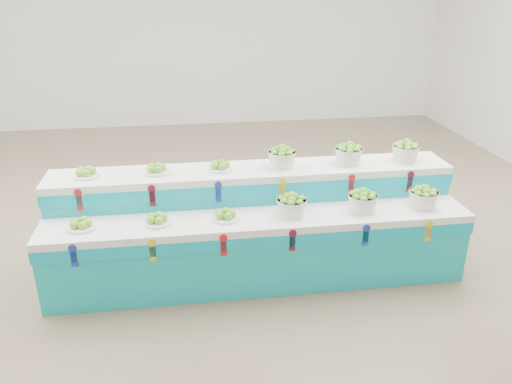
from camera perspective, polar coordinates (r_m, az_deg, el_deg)
ground at (r=5.85m, az=-5.62°, el=-5.33°), size 10.00×10.00×0.00m
back_wall at (r=10.18m, az=-7.70°, el=18.52°), size 10.00×0.00×10.00m
display_stand at (r=5.01m, az=0.00°, el=-3.79°), size 4.02×1.04×1.02m
plate_lower_left at (r=4.73m, az=-19.10°, el=-3.36°), size 0.25×0.25×0.10m
plate_lower_mid at (r=4.64m, az=-11.12°, el=-2.97°), size 0.25×0.25×0.10m
plate_lower_right at (r=4.64m, az=-3.50°, el=-2.54°), size 0.25×0.25×0.10m
basket_lower_left at (r=4.70m, az=4.02°, el=-1.47°), size 0.28×0.28×0.21m
basket_lower_mid at (r=4.88m, az=11.90°, el=-0.96°), size 0.28×0.28×0.21m
basket_lower_right at (r=5.12m, az=18.31°, el=-0.54°), size 0.28×0.28×0.21m
plate_upper_left at (r=5.06m, az=-18.62°, el=2.17°), size 0.25×0.25×0.10m
plate_upper_mid at (r=4.98m, az=-11.18°, el=2.63°), size 0.25×0.25×0.10m
plate_upper_right at (r=4.98m, az=-4.08°, el=3.03°), size 0.25×0.25×0.10m
basket_upper_left at (r=5.04m, az=2.94°, el=3.96°), size 0.28×0.28×0.21m
basket_upper_mid at (r=5.21m, az=10.37°, el=4.26°), size 0.28×0.28×0.21m
basket_upper_right at (r=5.43m, az=16.48°, el=4.44°), size 0.28×0.28×0.21m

